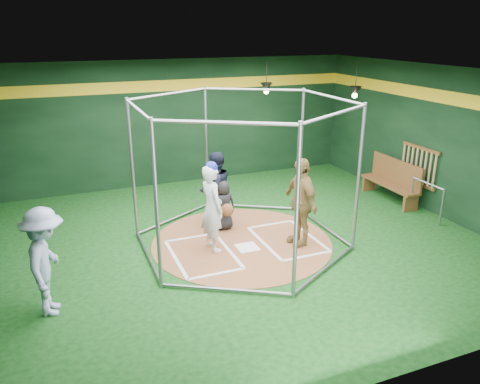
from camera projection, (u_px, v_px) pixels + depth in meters
name	position (u px, v px, depth m)	size (l,w,h in m)	color
room_shell	(242.00, 163.00, 9.34)	(10.10, 9.10, 3.53)	#0C340D
clay_disc	(242.00, 242.00, 9.92)	(3.80, 3.80, 0.01)	brown
home_plate	(247.00, 247.00, 9.65)	(0.43, 0.43, 0.01)	white
batter_box_left	(203.00, 254.00, 9.36)	(1.17, 1.77, 0.01)	white
batter_box_right	(287.00, 239.00, 10.03)	(1.17, 1.77, 0.01)	white
batting_cage	(242.00, 175.00, 9.42)	(4.05, 4.67, 3.00)	gray
bat_rack	(418.00, 166.00, 11.66)	(0.07, 1.25, 0.98)	brown
pendant_lamp_near	(266.00, 87.00, 12.93)	(0.34, 0.34, 0.90)	black
pendant_lamp_far	(355.00, 91.00, 12.16)	(0.34, 0.34, 0.90)	black
batter_figure	(212.00, 207.00, 9.30)	(0.53, 0.71, 1.86)	silver
visitor_leopard	(300.00, 202.00, 9.56)	(1.08, 0.45, 1.85)	tan
catcher_figure	(224.00, 205.00, 10.37)	(0.56, 0.58, 1.14)	black
umpire	(215.00, 189.00, 10.50)	(0.84, 0.65, 1.72)	black
bystander_blue	(46.00, 262.00, 7.23)	(1.15, 0.66, 1.77)	#A3B3D8
dugout_bench	(393.00, 180.00, 12.18)	(0.44, 1.87, 1.09)	brown
steel_railing	(427.00, 195.00, 10.99)	(0.05, 1.03, 0.89)	gray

